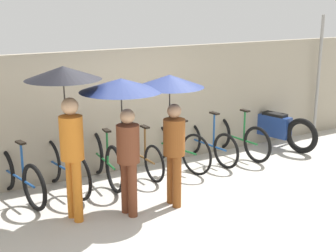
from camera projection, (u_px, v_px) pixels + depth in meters
ground_plane at (172, 213)px, 6.76m from camera, size 30.00×30.00×0.00m
back_wall at (111, 112)px, 8.20m from camera, size 14.01×0.12×2.17m
parked_bicycle_1 at (18, 177)px, 7.13m from camera, size 0.52×1.73×0.99m
parked_bicycle_2 at (63, 167)px, 7.47m from camera, size 0.45×1.73×0.99m
parked_bicycle_3 at (104, 159)px, 7.82m from camera, size 0.44×1.74×1.11m
parked_bicycle_4 at (140, 155)px, 8.23m from camera, size 0.44×1.60×1.05m
parked_bicycle_5 at (175, 146)px, 8.56m from camera, size 0.52×1.81×1.06m
parked_bicycle_6 at (207, 143)px, 8.91m from camera, size 0.44×1.71×1.06m
parked_bicycle_7 at (237, 137)px, 9.24m from camera, size 0.44×1.80×1.07m
pedestrian_leading at (66, 101)px, 6.21m from camera, size 1.02×1.02×2.14m
pedestrian_center at (123, 104)px, 6.39m from camera, size 1.15×1.15×1.95m
pedestrian_trailing at (171, 103)px, 6.73m from camera, size 1.00×1.00×1.95m
motorcycle at (274, 128)px, 9.81m from camera, size 0.71×2.00×0.92m
awning_pole at (318, 77)px, 10.39m from camera, size 0.07×0.07×2.70m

